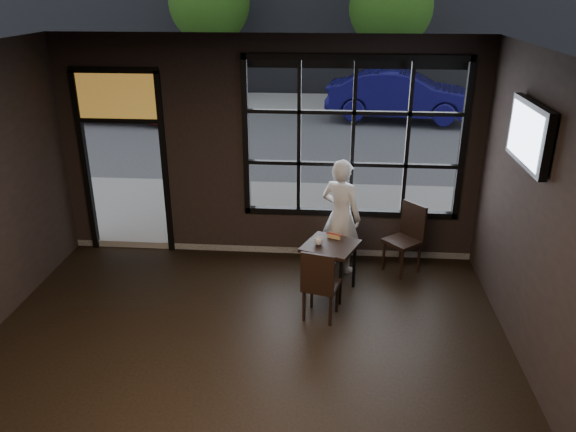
# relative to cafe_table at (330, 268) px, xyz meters

# --- Properties ---
(floor) EXTENTS (6.00, 7.00, 0.02)m
(floor) POSITION_rel_cafe_table_xyz_m (-0.93, -2.41, -0.35)
(floor) COLOR black
(floor) RESTS_ON ground
(ceiling) EXTENTS (6.00, 7.00, 0.02)m
(ceiling) POSITION_rel_cafe_table_xyz_m (-0.93, -2.41, 2.87)
(ceiling) COLOR black
(ceiling) RESTS_ON ground
(window_frame) EXTENTS (3.06, 0.12, 2.28)m
(window_frame) POSITION_rel_cafe_table_xyz_m (0.27, 1.09, 1.46)
(window_frame) COLOR black
(window_frame) RESTS_ON ground
(stained_transom) EXTENTS (1.20, 0.06, 0.70)m
(stained_transom) POSITION_rel_cafe_table_xyz_m (-3.03, 1.09, 2.01)
(stained_transom) COLOR orange
(stained_transom) RESTS_ON ground
(street_asphalt) EXTENTS (60.00, 41.00, 0.04)m
(street_asphalt) POSITION_rel_cafe_table_xyz_m (-0.93, 21.59, -0.36)
(street_asphalt) COLOR #545456
(street_asphalt) RESTS_ON ground
(cafe_table) EXTENTS (0.83, 0.83, 0.69)m
(cafe_table) POSITION_rel_cafe_table_xyz_m (0.00, 0.00, 0.00)
(cafe_table) COLOR black
(cafe_table) RESTS_ON floor
(chair_near) EXTENTS (0.49, 0.49, 0.93)m
(chair_near) POSITION_rel_cafe_table_xyz_m (-0.10, -0.63, 0.12)
(chair_near) COLOR black
(chair_near) RESTS_ON floor
(chair_window) EXTENTS (0.60, 0.60, 0.99)m
(chair_window) POSITION_rel_cafe_table_xyz_m (1.00, 0.65, 0.15)
(chair_window) COLOR black
(chair_window) RESTS_ON floor
(man) EXTENTS (0.71, 0.64, 1.63)m
(man) POSITION_rel_cafe_table_xyz_m (0.13, 0.65, 0.47)
(man) COLOR silver
(man) RESTS_ON floor
(hotdog) EXTENTS (0.22, 0.15, 0.06)m
(hotdog) POSITION_rel_cafe_table_xyz_m (0.05, 0.20, 0.37)
(hotdog) COLOR tan
(hotdog) RESTS_ON cafe_table
(cup) EXTENTS (0.16, 0.16, 0.10)m
(cup) POSITION_rel_cafe_table_xyz_m (-0.15, -0.02, 0.39)
(cup) COLOR silver
(cup) RESTS_ON cafe_table
(tv) EXTENTS (0.13, 1.13, 0.66)m
(tv) POSITION_rel_cafe_table_xyz_m (2.00, -0.74, 2.01)
(tv) COLOR black
(tv) RESTS_ON wall_right
(navy_car) EXTENTS (4.46, 2.09, 1.42)m
(navy_car) POSITION_rel_cafe_table_xyz_m (1.96, 10.09, 0.46)
(navy_car) COLOR #0E0C49
(navy_car) RESTS_ON street_asphalt
(maroon_car) EXTENTS (4.86, 2.24, 1.61)m
(maroon_car) POSITION_rel_cafe_table_xyz_m (-6.51, 9.68, 0.56)
(maroon_car) COLOR #480D0E
(maroon_car) RESTS_ON street_asphalt
(tree_left) EXTENTS (2.67, 2.67, 4.56)m
(tree_left) POSITION_rel_cafe_table_xyz_m (-4.19, 12.93, 2.87)
(tree_left) COLOR #332114
(tree_left) RESTS_ON street_asphalt
(tree_right) EXTENTS (2.61, 2.61, 4.45)m
(tree_right) POSITION_rel_cafe_table_xyz_m (1.68, 12.18, 2.79)
(tree_right) COLOR #332114
(tree_right) RESTS_ON street_asphalt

